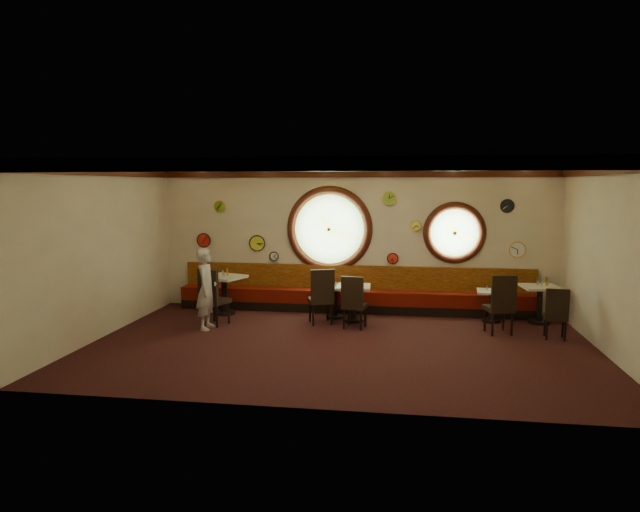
{
  "coord_description": "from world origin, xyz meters",
  "views": [
    {
      "loc": [
        1.12,
        -9.92,
        2.86
      ],
      "look_at": [
        -0.49,
        0.8,
        1.5
      ],
      "focal_mm": 32.0,
      "sensor_mm": 36.0,
      "label": 1
    }
  ],
  "objects_px": {
    "condiment_e_bottle": "(547,281)",
    "table_c": "(354,299)",
    "table_b": "(335,298)",
    "condiment_d_bottle": "(498,285)",
    "condiment_b_pepper": "(336,285)",
    "table_e": "(540,300)",
    "table_d": "(492,302)",
    "condiment_d_salt": "(487,287)",
    "condiment_b_salt": "(332,284)",
    "condiment_a_salt": "(223,273)",
    "condiment_b_bottle": "(341,282)",
    "chair_c": "(354,299)",
    "condiment_c_pepper": "(355,283)",
    "condiment_c_bottle": "(361,282)",
    "chair_a": "(212,293)",
    "condiment_d_pepper": "(495,289)",
    "table_a": "(224,290)",
    "condiment_a_bottle": "(227,272)",
    "chair_d": "(501,301)",
    "condiment_a_pepper": "(224,274)",
    "chair_b": "(322,293)",
    "chair_e": "(556,310)",
    "condiment_e_pepper": "(542,283)",
    "condiment_e_salt": "(537,283)",
    "condiment_c_salt": "(348,282)"
  },
  "relations": [
    {
      "from": "chair_a",
      "to": "condiment_b_pepper",
      "type": "height_order",
      "value": "chair_a"
    },
    {
      "from": "table_b",
      "to": "chair_c",
      "type": "xyz_separation_m",
      "value": [
        0.48,
        -0.92,
        0.18
      ]
    },
    {
      "from": "chair_c",
      "to": "condiment_d_salt",
      "type": "bearing_deg",
      "value": 33.09
    },
    {
      "from": "table_b",
      "to": "condiment_d_bottle",
      "type": "xyz_separation_m",
      "value": [
        3.42,
        0.23,
        0.32
      ]
    },
    {
      "from": "condiment_d_salt",
      "to": "chair_e",
      "type": "bearing_deg",
      "value": -51.08
    },
    {
      "from": "table_d",
      "to": "chair_a",
      "type": "relative_size",
      "value": 0.92
    },
    {
      "from": "condiment_a_salt",
      "to": "condiment_d_salt",
      "type": "xyz_separation_m",
      "value": [
        5.7,
        0.12,
        -0.19
      ]
    },
    {
      "from": "chair_e",
      "to": "condiment_c_pepper",
      "type": "xyz_separation_m",
      "value": [
        -3.8,
        0.87,
        0.26
      ]
    },
    {
      "from": "chair_c",
      "to": "chair_b",
      "type": "bearing_deg",
      "value": 169.11
    },
    {
      "from": "table_a",
      "to": "chair_d",
      "type": "height_order",
      "value": "chair_d"
    },
    {
      "from": "chair_d",
      "to": "condiment_a_pepper",
      "type": "bearing_deg",
      "value": 156.71
    },
    {
      "from": "table_e",
      "to": "condiment_e_pepper",
      "type": "xyz_separation_m",
      "value": [
        0.02,
        -0.03,
        0.35
      ]
    },
    {
      "from": "condiment_c_pepper",
      "to": "condiment_e_salt",
      "type": "distance_m",
      "value": 3.8
    },
    {
      "from": "condiment_d_bottle",
      "to": "condiment_e_salt",
      "type": "height_order",
      "value": "condiment_e_salt"
    },
    {
      "from": "condiment_b_salt",
      "to": "condiment_e_pepper",
      "type": "distance_m",
      "value": 4.35
    },
    {
      "from": "condiment_e_bottle",
      "to": "table_c",
      "type": "bearing_deg",
      "value": -173.34
    },
    {
      "from": "condiment_c_bottle",
      "to": "condiment_b_pepper",
      "type": "bearing_deg",
      "value": 165.37
    },
    {
      "from": "table_c",
      "to": "condiment_c_pepper",
      "type": "xyz_separation_m",
      "value": [
        0.03,
        -0.0,
        0.33
      ]
    },
    {
      "from": "chair_b",
      "to": "condiment_c_bottle",
      "type": "xyz_separation_m",
      "value": [
        0.77,
        0.44,
        0.17
      ]
    },
    {
      "from": "condiment_d_salt",
      "to": "condiment_c_pepper",
      "type": "height_order",
      "value": "condiment_c_pepper"
    },
    {
      "from": "table_a",
      "to": "condiment_b_salt",
      "type": "xyz_separation_m",
      "value": [
        2.39,
        0.05,
        0.2
      ]
    },
    {
      "from": "table_d",
      "to": "condiment_d_salt",
      "type": "height_order",
      "value": "condiment_d_salt"
    },
    {
      "from": "chair_e",
      "to": "condiment_a_pepper",
      "type": "distance_m",
      "value": 6.82
    },
    {
      "from": "condiment_d_bottle",
      "to": "condiment_d_pepper",
      "type": "bearing_deg",
      "value": -122.37
    },
    {
      "from": "chair_c",
      "to": "condiment_d_pepper",
      "type": "relative_size",
      "value": 7.03
    },
    {
      "from": "table_b",
      "to": "table_e",
      "type": "xyz_separation_m",
      "value": [
        4.26,
        0.15,
        0.06
      ]
    },
    {
      "from": "condiment_c_bottle",
      "to": "condiment_d_bottle",
      "type": "height_order",
      "value": "condiment_c_bottle"
    },
    {
      "from": "condiment_c_salt",
      "to": "chair_a",
      "type": "bearing_deg",
      "value": -161.85
    },
    {
      "from": "chair_e",
      "to": "chair_d",
      "type": "bearing_deg",
      "value": 174.29
    },
    {
      "from": "condiment_d_pepper",
      "to": "condiment_d_bottle",
      "type": "distance_m",
      "value": 0.17
    },
    {
      "from": "table_d",
      "to": "condiment_c_bottle",
      "type": "bearing_deg",
      "value": -173.37
    },
    {
      "from": "table_b",
      "to": "condiment_b_pepper",
      "type": "xyz_separation_m",
      "value": [
        0.02,
        -0.06,
        0.3
      ]
    },
    {
      "from": "condiment_b_bottle",
      "to": "chair_c",
      "type": "bearing_deg",
      "value": -71.01
    },
    {
      "from": "condiment_c_bottle",
      "to": "chair_a",
      "type": "bearing_deg",
      "value": -163.88
    },
    {
      "from": "condiment_a_bottle",
      "to": "condiment_c_bottle",
      "type": "distance_m",
      "value": 3.0
    },
    {
      "from": "condiment_c_pepper",
      "to": "condiment_d_bottle",
      "type": "distance_m",
      "value": 3.01
    },
    {
      "from": "table_e",
      "to": "condiment_e_pepper",
      "type": "distance_m",
      "value": 0.35
    },
    {
      "from": "chair_b",
      "to": "condiment_a_pepper",
      "type": "distance_m",
      "value": 2.35
    },
    {
      "from": "table_d",
      "to": "condiment_a_bottle",
      "type": "relative_size",
      "value": 4.2
    },
    {
      "from": "table_e",
      "to": "condiment_d_salt",
      "type": "relative_size",
      "value": 7.37
    },
    {
      "from": "condiment_b_bottle",
      "to": "condiment_e_pepper",
      "type": "relative_size",
      "value": 1.44
    },
    {
      "from": "chair_d",
      "to": "condiment_a_pepper",
      "type": "distance_m",
      "value": 5.84
    },
    {
      "from": "condiment_b_pepper",
      "to": "condiment_d_bottle",
      "type": "relative_size",
      "value": 0.52
    },
    {
      "from": "condiment_b_salt",
      "to": "condiment_a_salt",
      "type": "bearing_deg",
      "value": 179.33
    },
    {
      "from": "condiment_a_pepper",
      "to": "condiment_e_bottle",
      "type": "distance_m",
      "value": 6.85
    },
    {
      "from": "table_b",
      "to": "chair_b",
      "type": "height_order",
      "value": "chair_b"
    },
    {
      "from": "chair_c",
      "to": "condiment_e_pepper",
      "type": "xyz_separation_m",
      "value": [
        3.79,
        1.04,
        0.23
      ]
    },
    {
      "from": "condiment_a_bottle",
      "to": "condiment_e_pepper",
      "type": "height_order",
      "value": "condiment_a_bottle"
    },
    {
      "from": "table_a",
      "to": "condiment_a_bottle",
      "type": "xyz_separation_m",
      "value": [
        0.06,
        0.08,
        0.4
      ]
    },
    {
      "from": "condiment_a_salt",
      "to": "condiment_b_pepper",
      "type": "height_order",
      "value": "condiment_a_salt"
    }
  ]
}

